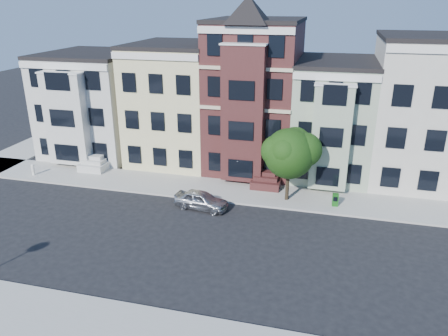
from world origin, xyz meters
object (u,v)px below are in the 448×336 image
(parked_car, at_px, (201,200))
(newspaper_box, at_px, (335,200))
(fire_hydrant, at_px, (33,171))
(street_tree, at_px, (289,157))

(parked_car, bearing_deg, newspaper_box, -67.17)
(newspaper_box, bearing_deg, fire_hydrant, 175.54)
(newspaper_box, height_order, fire_hydrant, newspaper_box)
(parked_car, xyz_separation_m, newspaper_box, (9.05, 2.45, -0.05))
(newspaper_box, relative_size, fire_hydrant, 1.22)
(street_tree, distance_m, parked_car, 6.83)
(parked_car, height_order, newspaper_box, parked_car)
(fire_hydrant, bearing_deg, newspaper_box, 0.55)
(parked_car, bearing_deg, fire_hydrant, 89.36)
(fire_hydrant, bearing_deg, street_tree, 1.18)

